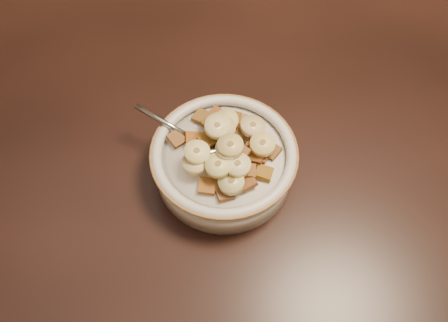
{
  "coord_description": "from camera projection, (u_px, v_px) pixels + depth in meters",
  "views": [
    {
      "loc": [
        -0.05,
        -0.49,
        1.31
      ],
      "look_at": [
        -0.02,
        -0.16,
        0.78
      ],
      "focal_mm": 40.0,
      "sensor_mm": 36.0,
      "label": 1
    }
  ],
  "objects": [
    {
      "name": "cereal_square_10",
      "position": [
        177.0,
        138.0,
        0.62
      ],
      "size": [
        0.03,
        0.03,
        0.01
      ],
      "primitive_type": "cube",
      "rotation": [
        0.23,
        0.11,
        0.63
      ],
      "color": "brown",
      "rests_on": "milk"
    },
    {
      "name": "cereal_square_9",
      "position": [
        240.0,
        152.0,
        0.6
      ],
      "size": [
        0.03,
        0.03,
        0.01
      ],
      "primitive_type": "cube",
      "rotation": [
        -0.17,
        -0.02,
        2.38
      ],
      "color": "brown",
      "rests_on": "milk"
    },
    {
      "name": "cereal_square_22",
      "position": [
        211.0,
        124.0,
        0.63
      ],
      "size": [
        0.03,
        0.03,
        0.01
      ],
      "primitive_type": "cube",
      "rotation": [
        0.05,
        0.0,
        2.05
      ],
      "color": "brown",
      "rests_on": "milk"
    },
    {
      "name": "banana_slice_5",
      "position": [
        217.0,
        127.0,
        0.6
      ],
      "size": [
        0.04,
        0.04,
        0.01
      ],
      "primitive_type": "cylinder",
      "rotation": [
        0.07,
        -0.1,
        2.11
      ],
      "color": "beige",
      "rests_on": "milk"
    },
    {
      "name": "cereal_square_4",
      "position": [
        258.0,
        151.0,
        0.61
      ],
      "size": [
        0.02,
        0.02,
        0.01
      ],
      "primitive_type": "cube",
      "rotation": [
        -0.04,
        0.02,
        0.07
      ],
      "color": "brown",
      "rests_on": "milk"
    },
    {
      "name": "cereal_square_7",
      "position": [
        225.0,
        193.0,
        0.58
      ],
      "size": [
        0.02,
        0.02,
        0.01
      ],
      "primitive_type": "cube",
      "rotation": [
        -0.11,
        0.13,
        0.24
      ],
      "color": "brown",
      "rests_on": "milk"
    },
    {
      "name": "cereal_square_20",
      "position": [
        247.0,
        182.0,
        0.59
      ],
      "size": [
        0.03,
        0.03,
        0.01
      ],
      "primitive_type": "cube",
      "rotation": [
        -0.19,
        0.16,
        1.92
      ],
      "color": "brown",
      "rests_on": "milk"
    },
    {
      "name": "cereal_square_23",
      "position": [
        207.0,
        186.0,
        0.59
      ],
      "size": [
        0.02,
        0.02,
        0.01
      ],
      "primitive_type": "cube",
      "rotation": [
        0.04,
        -0.08,
        1.36
      ],
      "color": "brown",
      "rests_on": "milk"
    },
    {
      "name": "spoon",
      "position": [
        204.0,
        145.0,
        0.62
      ],
      "size": [
        0.05,
        0.05,
        0.01
      ],
      "primitive_type": "ellipsoid",
      "rotation": [
        0.0,
        0.0,
        4.14
      ],
      "color": "#A5B0BE",
      "rests_on": "cereal_bowl"
    },
    {
      "name": "cereal_square_2",
      "position": [
        262.0,
        140.0,
        0.62
      ],
      "size": [
        0.03,
        0.03,
        0.01
      ],
      "primitive_type": "cube",
      "rotation": [
        -0.1,
        0.09,
        1.02
      ],
      "color": "brown",
      "rests_on": "milk"
    },
    {
      "name": "banana_slice_9",
      "position": [
        195.0,
        163.0,
        0.59
      ],
      "size": [
        0.03,
        0.03,
        0.01
      ],
      "primitive_type": "cylinder",
      "rotation": [
        -0.03,
        0.13,
        1.49
      ],
      "color": "#F7E39E",
      "rests_on": "milk"
    },
    {
      "name": "banana_slice_2",
      "position": [
        230.0,
        146.0,
        0.58
      ],
      "size": [
        0.04,
        0.04,
        0.01
      ],
      "primitive_type": "cylinder",
      "rotation": [
        -0.05,
        -0.01,
        0.75
      ],
      "color": "#E6CC79",
      "rests_on": "milk"
    },
    {
      "name": "banana_slice_3",
      "position": [
        229.0,
        150.0,
        0.59
      ],
      "size": [
        0.04,
        0.04,
        0.01
      ],
      "primitive_type": "cylinder",
      "rotation": [
        -0.01,
        0.08,
        2.1
      ],
      "color": "#D6BE87",
      "rests_on": "milk"
    },
    {
      "name": "cereal_square_13",
      "position": [
        222.0,
        184.0,
        0.59
      ],
      "size": [
        0.02,
        0.03,
        0.01
      ],
      "primitive_type": "cube",
      "rotation": [
        -0.19,
        -0.1,
        2.89
      ],
      "color": "brown",
      "rests_on": "milk"
    },
    {
      "name": "cereal_square_14",
      "position": [
        256.0,
        143.0,
        0.62
      ],
      "size": [
        0.03,
        0.03,
        0.01
      ],
      "primitive_type": "cube",
      "rotation": [
        0.07,
        0.1,
        2.64
      ],
      "color": "brown",
      "rests_on": "milk"
    },
    {
      "name": "cereal_square_24",
      "position": [
        202.0,
        117.0,
        0.64
      ],
      "size": [
        0.03,
        0.03,
        0.01
      ],
      "primitive_type": "cube",
      "rotation": [
        -0.11,
        0.01,
        0.94
      ],
      "color": "brown",
      "rests_on": "milk"
    },
    {
      "name": "cereal_square_15",
      "position": [
        247.0,
        122.0,
        0.64
      ],
      "size": [
        0.03,
        0.03,
        0.01
      ],
      "primitive_type": "cube",
      "rotation": [
        0.17,
        -0.03,
        2.58
      ],
      "color": "olive",
      "rests_on": "milk"
    },
    {
      "name": "banana_slice_1",
      "position": [
        253.0,
        127.0,
        0.61
      ],
      "size": [
        0.04,
        0.04,
        0.02
      ],
      "primitive_type": "cylinder",
      "rotation": [
        0.13,
        0.1,
        1.39
      ],
      "color": "#C9B283",
      "rests_on": "milk"
    },
    {
      "name": "banana_slice_12",
      "position": [
        223.0,
        128.0,
        0.61
      ],
      "size": [
        0.04,
        0.04,
        0.01
      ],
      "primitive_type": "cylinder",
      "rotation": [
        0.12,
        -0.02,
        0.47
      ],
      "color": "tan",
      "rests_on": "milk"
    },
    {
      "name": "cereal_square_11",
      "position": [
        256.0,
        155.0,
        0.61
      ],
      "size": [
        0.03,
        0.03,
        0.01
      ],
      "primitive_type": "cube",
      "rotation": [
        -0.22,
        -0.15,
        1.18
      ],
      "color": "brown",
      "rests_on": "milk"
    },
    {
      "name": "cereal_square_21",
      "position": [
        212.0,
        162.0,
        0.59
      ],
      "size": [
        0.02,
        0.02,
        0.01
      ],
      "primitive_type": "cube",
      "rotation": [
        -0.02,
        0.02,
        2.93
      ],
      "color": "#9C5F1E",
      "rests_on": "milk"
    },
    {
      "name": "cereal_square_12",
      "position": [
        220.0,
        166.0,
        0.59
      ],
      "size": [
        0.02,
        0.02,
        0.01
      ],
      "primitive_type": "cube",
      "rotation": [
        0.21,
        0.03,
        2.92
      ],
      "color": "#93571D",
      "rests_on": "milk"
    },
    {
      "name": "cereal_square_18",
      "position": [
        261.0,
        155.0,
        0.61
      ],
      "size": [
        0.03,
        0.03,
        0.01
      ],
      "primitive_type": "cube",
      "rotation": [
        0.07,
        0.1,
        0.96
      ],
      "color": "brown",
      "rests_on": "milk"
    },
    {
      "name": "table",
      "position": [
        231.0,
        88.0,
        0.76
      ],
      "size": [
        1.42,
        0.93,
        0.04
      ],
      "primitive_type": "cube",
      "rotation": [
        0.0,
        0.0,
        -0.02
      ],
      "color": "black",
      "rests_on": "floor"
    },
    {
      "name": "floor",
      "position": [
        228.0,
        267.0,
        1.42
      ],
      "size": [
        4.0,
        4.5,
        0.1
      ],
      "primitive_type": "cube",
      "color": "#422816",
      "rests_on": "ground"
    },
    {
      "name": "banana_slice_8",
      "position": [
        197.0,
        153.0,
        0.59
      ],
      "size": [
        0.03,
        0.03,
        0.01
      ],
      "primitive_type": "cylinder",
      "rotation": [
        0.04,
        0.1,
        0.07
      ],
      "color": "#FFE484",
      "rests_on": "milk"
    },
    {
      "name": "banana_slice_11",
      "position": [
        218.0,
        124.0,
        0.6
      ],
      "size": [
        0.04,
        0.04,
        0.01
      ],
      "primitive_type": "cylinder",
      "rotation": [
        -0.12,
        0.06,
        1.19
      ],
      "color": "#FFDA7A",
      "rests_on": "milk"
    },
    {
      "name": "cereal_square_6",
      "position": [
        208.0,
        139.0,
        0.61
      ],
      "size": [
        0.03,
        0.03,
        0.01
      ],
      "primitive_type": "cube",
      "rotation": [
        0.08,
        -0.09,
        2.3
      ],
      "color": "#925C1C",
      "rests_on": "milk"
    },
    {
      "name": "cereal_square_16",
      "position": [
        216.0,
        115.0,
        0.64
      ],
      "size": [
        0.03,
        0.03,
        0.01
      ],
      "primitive_type": "cube",
      "rotation": [
        -0.02,
        0.12,
        2.34
      ],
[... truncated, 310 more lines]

